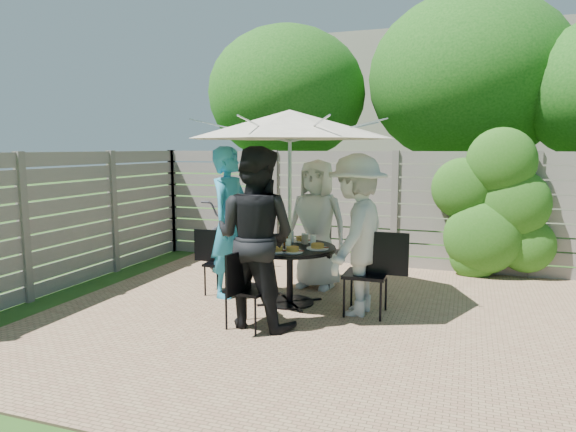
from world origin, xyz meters
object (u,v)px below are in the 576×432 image
(chair_right, at_px, (367,291))
(plate_extra, at_px, (293,250))
(umbrella, at_px, (290,125))
(glass_back, at_px, (291,237))
(glass_right, at_px, (313,241))
(chair_left, at_px, (222,275))
(plate_front, at_px, (276,250))
(syrup_jug, at_px, (287,239))
(bicycle, at_px, (237,230))
(person_front, at_px, (255,238))
(person_right, at_px, (356,235))
(plate_left, at_px, (263,242))
(person_back, at_px, (317,225))
(patio_table, at_px, (290,264))
(person_left, at_px, (231,222))
(glass_left, at_px, (267,240))
(glass_front, at_px, (288,245))
(chair_front, at_px, (250,305))
(chair_back, at_px, (320,265))
(plate_right, at_px, (318,247))
(plate_back, at_px, (302,239))
(coffee_cup, at_px, (305,239))

(chair_right, xyz_separation_m, plate_extra, (-0.82, -0.21, 0.45))
(umbrella, distance_m, chair_right, 2.10)
(glass_back, height_order, glass_right, same)
(chair_left, relative_size, plate_front, 3.25)
(syrup_jug, distance_m, bicycle, 2.47)
(person_front, distance_m, glass_right, 0.98)
(glass_right, bearing_deg, person_right, -16.92)
(umbrella, distance_m, plate_left, 1.46)
(person_back, bearing_deg, patio_table, -90.00)
(chair_left, bearing_deg, person_right, -7.38)
(person_left, bearing_deg, bicycle, 29.32)
(glass_left, height_order, glass_front, same)
(glass_front, bearing_deg, glass_back, 105.50)
(umbrella, distance_m, person_right, 1.49)
(syrup_jug, bearing_deg, person_back, 79.10)
(chair_front, height_order, chair_right, chair_right)
(chair_left, height_order, glass_front, glass_front)
(umbrella, distance_m, syrup_jug, 1.36)
(person_left, height_order, syrup_jug, person_left)
(chair_left, relative_size, glass_right, 6.03)
(glass_front, bearing_deg, person_front, -106.92)
(chair_back, distance_m, glass_left, 1.21)
(glass_back, height_order, glass_front, same)
(plate_right, relative_size, plate_extra, 1.08)
(glass_back, relative_size, glass_right, 1.00)
(chair_back, xyz_separation_m, plate_extra, (0.04, -1.28, 0.46))
(person_left, distance_m, plate_front, 0.93)
(umbrella, relative_size, person_right, 1.45)
(plate_extra, relative_size, glass_front, 1.71)
(umbrella, bearing_deg, glass_left, -164.50)
(glass_back, relative_size, glass_left, 1.00)
(person_back, relative_size, plate_extra, 7.25)
(patio_table, bearing_deg, plate_front, -96.50)
(patio_table, relative_size, chair_left, 1.44)
(person_right, bearing_deg, person_left, -90.00)
(person_back, xyz_separation_m, plate_back, (-0.05, -0.47, -0.13))
(chair_front, bearing_deg, person_back, 3.59)
(glass_right, xyz_separation_m, syrup_jug, (-0.32, -0.02, 0.01))
(chair_back, relative_size, plate_front, 3.65)
(person_back, distance_m, bicycle, 2.07)
(patio_table, bearing_deg, person_front, -96.50)
(chair_right, bearing_deg, glass_left, -2.12)
(person_back, relative_size, plate_back, 6.69)
(umbrella, bearing_deg, glass_front, -74.50)
(plate_left, height_order, plate_front, same)
(patio_table, relative_size, umbrella, 0.46)
(chair_back, relative_size, plate_right, 3.65)
(person_left, distance_m, coffee_cup, 0.97)
(person_front, xyz_separation_m, coffee_cup, (0.22, 1.03, -0.18))
(chair_right, bearing_deg, syrup_jug, -9.78)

